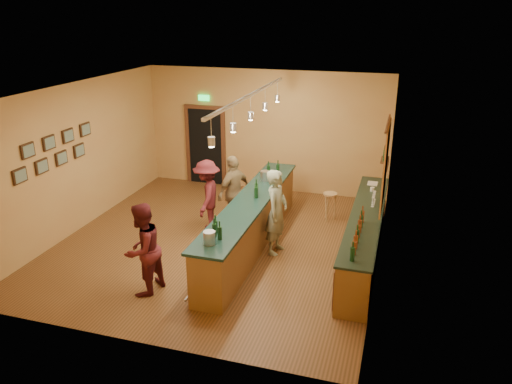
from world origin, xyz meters
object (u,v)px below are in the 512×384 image
(tasting_bar, at_px, (251,220))
(bar_stool, at_px, (330,199))
(customer_a, at_px, (143,249))
(back_counter, at_px, (365,235))
(bartender, at_px, (277,212))
(customer_c, at_px, (207,196))
(customer_b, at_px, (234,192))

(tasting_bar, bearing_deg, bar_stool, 54.38)
(tasting_bar, height_order, customer_a, customer_a)
(back_counter, relative_size, bartender, 2.62)
(back_counter, xyz_separation_m, bartender, (-1.72, -0.24, 0.38))
(back_counter, bearing_deg, bartender, -172.18)
(bartender, xyz_separation_m, customer_c, (-1.73, 0.60, -0.07))
(customer_a, xyz_separation_m, bar_stool, (2.57, 4.06, -0.31))
(bartender, height_order, bar_stool, bartender)
(tasting_bar, distance_m, customer_b, 1.11)
(customer_b, distance_m, customer_c, 0.60)
(bar_stool, bearing_deg, tasting_bar, -125.62)
(tasting_bar, height_order, bartender, bartender)
(tasting_bar, distance_m, bar_stool, 2.29)
(customer_c, relative_size, bar_stool, 2.42)
(customer_a, bearing_deg, bartender, 150.86)
(tasting_bar, xyz_separation_m, customer_a, (-1.24, -2.20, 0.21))
(customer_a, xyz_separation_m, customer_c, (0.06, 2.74, -0.02))
(customer_b, xyz_separation_m, bar_stool, (1.99, 1.00, -0.32))
(customer_b, bearing_deg, customer_c, -36.22)
(back_counter, height_order, customer_a, customer_a)
(tasting_bar, height_order, bar_stool, tasting_bar)
(tasting_bar, bearing_deg, customer_b, 127.66)
(customer_b, xyz_separation_m, customer_c, (-0.51, -0.31, -0.03))
(tasting_bar, relative_size, bar_stool, 7.71)
(bartender, bearing_deg, back_counter, -75.60)
(customer_c, bearing_deg, bar_stool, 106.59)
(bartender, distance_m, customer_c, 1.83)
(back_counter, bearing_deg, customer_a, -145.89)
(back_counter, xyz_separation_m, customer_c, (-3.45, 0.37, 0.31))
(back_counter, height_order, tasting_bar, tasting_bar)
(back_counter, bearing_deg, customer_c, 173.95)
(customer_a, height_order, customer_b, customer_b)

